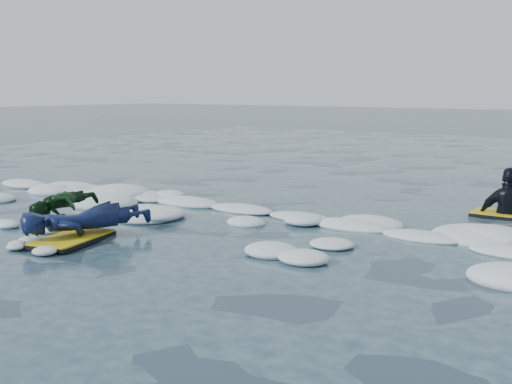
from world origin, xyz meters
TOP-DOWN VIEW (x-y plane):
  - ground at (0.00, 0.00)m, footprint 120.00×120.00m
  - foam_band at (0.00, 1.03)m, footprint 12.00×3.10m
  - prone_woman_unit at (-1.01, -1.17)m, footprint 1.08×1.87m
  - prone_child_unit at (-2.22, -0.57)m, footprint 0.66×1.24m
  - waiting_rider_unit at (3.30, 3.63)m, footprint 1.10×0.61m

SIDE VIEW (x-z plane):
  - waiting_rider_unit at x=3.30m, z-range -0.84..0.81m
  - ground at x=0.00m, z-range 0.00..0.00m
  - foam_band at x=0.00m, z-range -0.15..0.15m
  - prone_child_unit at x=-2.22m, z-range 0.00..0.46m
  - prone_woman_unit at x=-1.01m, z-range 0.01..0.47m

